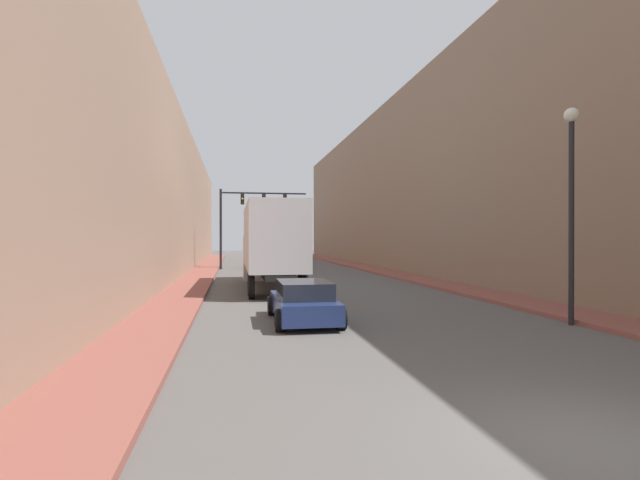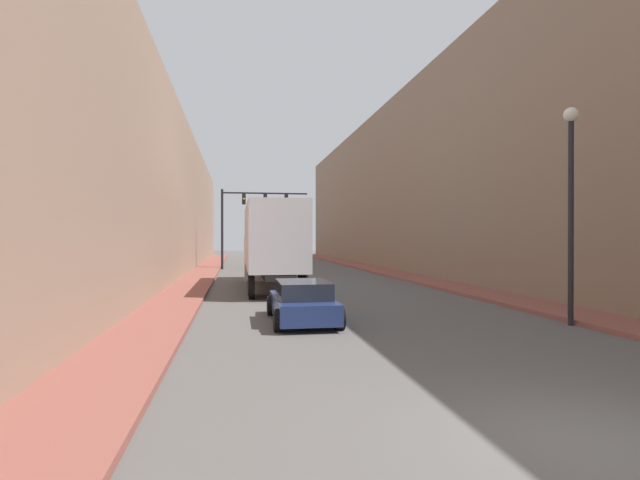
{
  "view_description": "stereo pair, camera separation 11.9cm",
  "coord_description": "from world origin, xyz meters",
  "views": [
    {
      "loc": [
        -4.41,
        -5.53,
        2.59
      ],
      "look_at": [
        -0.76,
        15.58,
        2.51
      ],
      "focal_mm": 28.0,
      "sensor_mm": 36.0,
      "label": 1
    },
    {
      "loc": [
        -4.3,
        -5.55,
        2.59
      ],
      "look_at": [
        -0.76,
        15.58,
        2.51
      ],
      "focal_mm": 28.0,
      "sensor_mm": 36.0,
      "label": 2
    }
  ],
  "objects": [
    {
      "name": "sidewalk_right",
      "position": [
        6.65,
        30.0,
        0.07
      ],
      "size": [
        2.04,
        80.0,
        0.15
      ],
      "color": "brown",
      "rests_on": "ground"
    },
    {
      "name": "traffic_signal_gantry",
      "position": [
        -3.56,
        36.68,
        4.79
      ],
      "size": [
        7.24,
        0.35,
        6.68
      ],
      "color": "black",
      "rests_on": "ground"
    },
    {
      "name": "ground_plane",
      "position": [
        0.0,
        0.0,
        0.0
      ],
      "size": [
        200.0,
        200.0,
        0.0
      ],
      "primitive_type": "plane",
      "color": "#565451"
    },
    {
      "name": "semi_truck",
      "position": [
        -2.53,
        20.82,
        2.34
      ],
      "size": [
        2.59,
        12.87,
        4.23
      ],
      "color": "silver",
      "rests_on": "ground"
    },
    {
      "name": "building_right",
      "position": [
        10.67,
        30.0,
        6.8
      ],
      "size": [
        6.0,
        80.0,
        13.6
      ],
      "color": "#846B56",
      "rests_on": "ground"
    },
    {
      "name": "street_lamp",
      "position": [
        5.49,
        7.8,
        4.18
      ],
      "size": [
        0.44,
        0.44,
        6.47
      ],
      "color": "black",
      "rests_on": "ground"
    },
    {
      "name": "building_left",
      "position": [
        -10.67,
        30.0,
        5.38
      ],
      "size": [
        6.0,
        80.0,
        10.75
      ],
      "color": "#997A66",
      "rests_on": "ground"
    },
    {
      "name": "sedan_car",
      "position": [
        -2.3,
        9.7,
        0.61
      ],
      "size": [
        1.98,
        4.28,
        1.28
      ],
      "color": "navy",
      "rests_on": "ground"
    },
    {
      "name": "sidewalk_left",
      "position": [
        -6.65,
        30.0,
        0.07
      ],
      "size": [
        2.04,
        80.0,
        0.15
      ],
      "color": "brown",
      "rests_on": "ground"
    }
  ]
}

